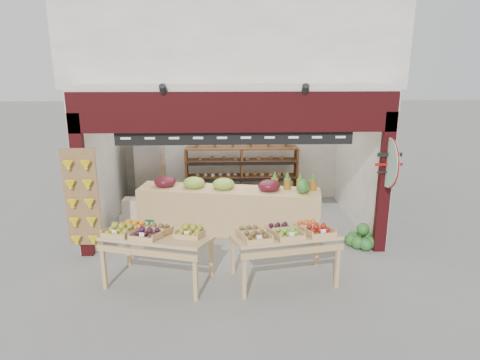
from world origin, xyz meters
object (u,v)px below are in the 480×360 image
watermelon_pile (361,239)px  refrigerator (150,171)px  back_shelving (242,161)px  display_table_right (284,234)px  display_table_left (152,235)px  mid_counter (228,208)px  cardboard_stack (144,218)px

watermelon_pile → refrigerator: bearing=150.0°
back_shelving → display_table_right: (0.53, -3.91, -0.30)m
display_table_left → watermelon_pile: 4.06m
mid_counter → display_table_left: (-1.23, -2.06, 0.30)m
refrigerator → watermelon_pile: refrigerator is taller
display_table_right → watermelon_pile: (1.70, 1.28, -0.66)m
watermelon_pile → display_table_left: bearing=-162.6°
watermelon_pile → back_shelving: bearing=130.4°
cardboard_stack → watermelon_pile: (4.40, -1.06, -0.10)m
refrigerator → watermelon_pile: size_ratio=2.99×
display_table_left → display_table_right: (2.12, -0.08, 0.01)m
back_shelving → mid_counter: bearing=-101.3°
mid_counter → display_table_right: size_ratio=2.15×
refrigerator → mid_counter: 2.58m
cardboard_stack → watermelon_pile: bearing=-13.5°
cardboard_stack → watermelon_pile: cardboard_stack is taller
back_shelving → watermelon_pile: 3.58m
back_shelving → cardboard_stack: (-2.17, -1.57, -0.86)m
display_table_left → display_table_right: 2.12m
display_table_left → watermelon_pile: size_ratio=3.04×
mid_counter → display_table_left: mid_counter is taller
mid_counter → display_table_left: bearing=-120.9°
display_table_left → cardboard_stack: bearing=104.4°
mid_counter → display_table_left: size_ratio=2.10×
display_table_left → back_shelving: bearing=67.5°
back_shelving → refrigerator: (-2.24, -0.04, -0.22)m
back_shelving → watermelon_pile: bearing=-49.6°
mid_counter → watermelon_pile: size_ratio=6.38×
refrigerator → cardboard_stack: bearing=-100.5°
watermelon_pile → mid_counter: bearing=161.5°
mid_counter → display_table_right: 2.34m
refrigerator → display_table_right: (2.77, -3.87, -0.08)m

